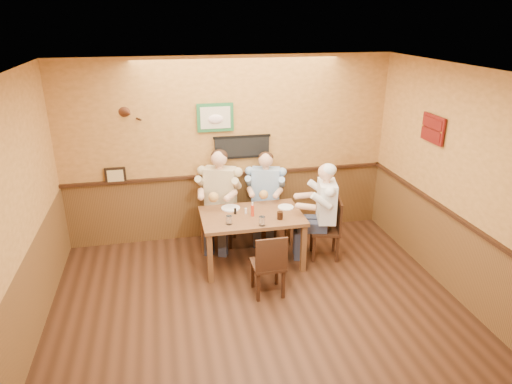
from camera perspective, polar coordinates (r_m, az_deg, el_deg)
The scene contains 17 objects.
room at distance 4.76m, azimuth 2.49°, elevation 1.00°, with size 5.02×5.03×2.81m.
dining_table at distance 6.36m, azimuth -0.54°, elevation -3.58°, with size 1.40×0.90×0.75m.
chair_back_left at distance 7.01m, azimuth -4.39°, elevation -2.84°, with size 0.44×0.44×0.95m, color #351D10, non-canonical shape.
chair_back_right at distance 7.21m, azimuth 1.19°, elevation -2.32°, with size 0.41×0.41×0.88m, color #351D10, non-canonical shape.
chair_right_end at distance 6.68m, azimuth 8.61°, elevation -4.55°, with size 0.41×0.41×0.90m, color #351D10, non-canonical shape.
chair_near_side at distance 5.78m, azimuth 1.49°, elevation -8.86°, with size 0.40×0.40×0.86m, color #351D10, non-canonical shape.
diner_tan_shirt at distance 6.93m, azimuth -4.43°, elevation -1.31°, with size 0.62×0.62×1.35m, color beige, non-canonical shape.
diner_blue_polo at distance 7.14m, azimuth 1.20°, elevation -0.94°, with size 0.58×0.58×1.26m, color #8DADD4, non-canonical shape.
diner_white_elder at distance 6.59m, azimuth 8.70°, elevation -3.04°, with size 0.59×0.59×1.28m, color white, non-canonical shape.
water_glass_left at distance 6.02m, azimuth -3.38°, elevation -3.52°, with size 0.08×0.08×0.12m, color white.
water_glass_mid at distance 5.97m, azimuth 0.77°, elevation -3.65°, with size 0.08×0.08×0.13m, color white.
cola_tumbler at distance 6.17m, azimuth 3.02°, elevation -2.95°, with size 0.08×0.08×0.10m, color black.
hot_sauce_bottle at distance 6.24m, azimuth -0.44°, elevation -2.26°, with size 0.04×0.04×0.18m, color red.
salt_shaker at distance 6.33m, azimuth -1.28°, elevation -2.38°, with size 0.03×0.03×0.08m, color silver.
pepper_shaker at distance 6.33m, azimuth -2.62°, elevation -2.40°, with size 0.03×0.03×0.08m, color black.
plate_far_left at distance 6.51m, azimuth -3.19°, elevation -2.01°, with size 0.27×0.27×0.02m, color white.
plate_far_right at distance 6.55m, azimuth 3.73°, elevation -1.89°, with size 0.23×0.23×0.02m, color white.
Camera 1 is at (-1.00, -4.14, 3.35)m, focal length 32.00 mm.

